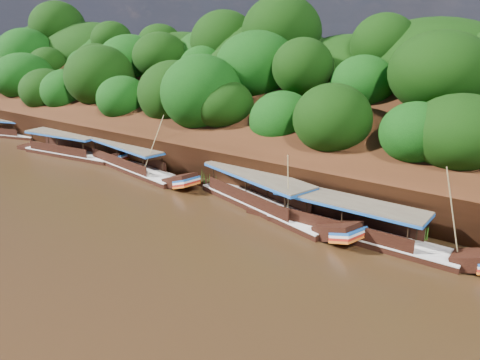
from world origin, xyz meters
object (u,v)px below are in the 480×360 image
Objects in this scene: boat_1 at (271,205)px; boat_2 at (137,166)px; boat_0 at (370,234)px; boat_4 at (7,132)px; boat_3 at (75,152)px.

boat_1 is 0.95× the size of boat_2.
boat_0 is 0.99× the size of boat_1.
boat_0 is at bearing 5.65° from boat_2.
boat_1 is 1.23× the size of boat_4.
boat_0 reaches higher than boat_3.
boat_1 is 41.71m from boat_4.
boat_1 is (-8.11, 0.47, 0.04)m from boat_0.
boat_0 is 0.95× the size of boat_2.
boat_1 is 1.10× the size of boat_3.
boat_3 is at bearing -20.29° from boat_4.
boat_2 is 1.16× the size of boat_3.
boat_1 is 25.93m from boat_3.
boat_2 reaches higher than boat_1.
boat_1 is at bearing -19.59° from boat_4.
boat_0 is 24.34m from boat_2.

